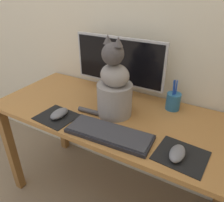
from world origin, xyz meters
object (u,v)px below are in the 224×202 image
keyboard (109,133)px  computer_mouse_right (177,153)px  computer_mouse_left (59,114)px  monitor (119,65)px  pen_cup (173,101)px  cat (114,88)px

keyboard → computer_mouse_right: (0.31, 0.01, 0.01)m
computer_mouse_left → keyboard: bearing=-1.0°
monitor → computer_mouse_left: size_ratio=4.93×
monitor → computer_mouse_right: monitor is taller
monitor → computer_mouse_left: 0.45m
monitor → computer_mouse_right: bearing=-38.8°
keyboard → pen_cup: (0.19, 0.38, 0.04)m
keyboard → pen_cup: 0.43m
monitor → cat: 0.23m
monitor → cat: cat is taller
computer_mouse_right → pen_cup: pen_cup is taller
monitor → pen_cup: monitor is taller
computer_mouse_right → keyboard: bearing=-178.4°
cat → pen_cup: bearing=54.0°
computer_mouse_left → computer_mouse_right: 0.62m
monitor → cat: bearing=-68.1°
pen_cup → keyboard: bearing=-116.3°
keyboard → monitor: bearing=109.1°
computer_mouse_right → cat: (-0.39, 0.17, 0.13)m
keyboard → computer_mouse_right: size_ratio=3.72×
keyboard → cat: cat is taller
computer_mouse_right → cat: cat is taller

